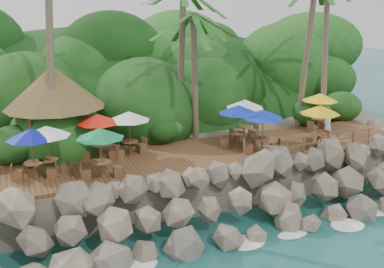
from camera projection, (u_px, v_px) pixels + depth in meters
name	position (u px, v px, depth m)	size (l,w,h in m)	color
ground	(246.00, 246.00, 19.45)	(140.00, 140.00, 0.00)	#19514F
land_base	(139.00, 130.00, 33.32)	(32.00, 25.20, 2.10)	gray
jungle_hill	(115.00, 120.00, 40.26)	(44.80, 28.00, 15.40)	#143811
seawall	(226.00, 203.00, 20.90)	(29.00, 4.00, 2.30)	gray
terrace	(192.00, 156.00, 24.15)	(26.00, 5.00, 0.20)	brown
jungle_foliage	(144.00, 147.00, 32.73)	(44.00, 16.00, 12.00)	#143811
foam_line	(243.00, 242.00, 19.71)	(25.20, 0.80, 0.06)	white
palapa	(53.00, 87.00, 23.72)	(5.25, 5.25, 4.60)	brown
dining_clusters	(189.00, 119.00, 23.45)	(19.17, 5.08, 2.37)	brown
railing	(329.00, 140.00, 24.50)	(6.10, 0.10, 1.00)	brown
waiter	(328.00, 126.00, 26.10)	(0.68, 0.44, 1.86)	silver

